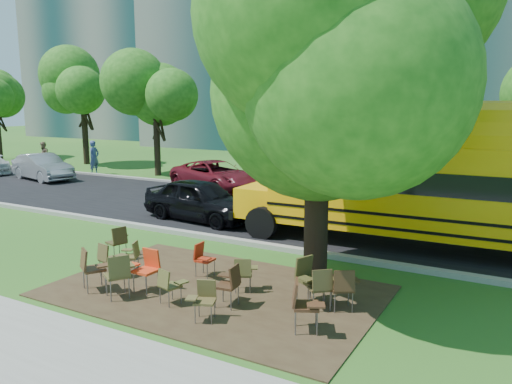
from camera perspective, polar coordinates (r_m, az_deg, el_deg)
The scene contains 32 objects.
ground at distance 12.05m, azimuth -7.41°, elevation -9.60°, with size 160.00×160.00×0.00m, color #27581B.
dirt_patch at distance 11.12m, azimuth -4.76°, elevation -11.18°, with size 7.00×4.50×0.03m, color #382819.
asphalt_road at distance 17.92m, azimuth 6.05°, elevation -2.99°, with size 80.00×8.00×0.04m, color black.
kerb_near at distance 14.43m, azimuth -0.27°, elevation -5.93°, with size 80.00×0.25×0.14m, color gray.
kerb_far at distance 21.67m, azimuth 10.35°, elevation -0.71°, with size 80.00×0.25×0.14m, color gray.
building_main at distance 47.97m, azimuth 11.49°, elevation 18.13°, with size 38.00×16.00×22.00m, color slate.
building_left at distance 66.75m, azimuth -13.57°, elevation 14.82°, with size 26.00×14.00×20.00m, color slate.
bg_tree_0 at distance 29.03m, azimuth -11.43°, elevation 10.85°, with size 5.20×5.20×7.18m.
bg_tree_1 at distance 36.08m, azimuth -19.25°, elevation 11.59°, with size 6.00×6.00×8.40m.
bg_tree_2 at distance 27.73m, azimuth 4.04°, elevation 10.33°, with size 4.80×4.80×6.62m.
main_tree at distance 11.48m, azimuth 7.29°, elevation 15.73°, with size 7.20×7.20×8.80m.
school_bus at distance 14.53m, azimuth 22.75°, elevation 0.04°, with size 12.20×3.11×2.96m.
chair_0 at distance 12.19m, azimuth -16.51°, elevation -7.12°, with size 0.62×0.50×0.85m.
chair_1 at distance 11.44m, azimuth -18.32°, elevation -7.97°, with size 0.81×0.64×0.97m.
chair_2 at distance 10.86m, azimuth -15.38°, elevation -8.77°, with size 0.64×0.82×0.97m.
chair_3 at distance 11.15m, azimuth -12.43°, elevation -8.23°, with size 0.62×0.55×0.94m.
chair_4 at distance 10.34m, azimuth -9.91°, elevation -10.23°, with size 0.59×0.46×0.77m.
chair_5 at distance 9.57m, azimuth -5.95°, elevation -11.79°, with size 0.53×0.61×0.78m.
chair_6 at distance 10.10m, azimuth -3.02°, elevation -10.15°, with size 0.58×0.59×0.88m.
chair_7 at distance 9.04m, azimuth 5.40°, elevation -12.33°, with size 0.77×0.65×0.96m.
chair_8 at distance 13.56m, azimuth -15.48°, elevation -5.22°, with size 0.54×0.69×0.90m.
chair_9 at distance 12.47m, azimuth -13.99°, elevation -6.82°, with size 0.62×0.53×0.78m.
chair_10 at distance 11.85m, azimuth -6.12°, elevation -7.34°, with size 0.50×0.53×0.82m.
chair_11 at distance 10.85m, azimuth -1.38°, elevation -9.04°, with size 0.53×0.64×0.79m.
chair_12 at distance 10.33m, azimuth 5.90°, elevation -9.45°, with size 0.61×0.78×0.96m.
chair_13 at distance 10.04m, azimuth 10.04°, elevation -10.43°, with size 0.59×0.73×0.88m.
chair_14 at distance 10.02m, azimuth 7.49°, elevation -10.41°, with size 0.60×0.75×0.88m.
black_car at distance 17.50m, azimuth -6.36°, elevation -0.91°, with size 1.74×4.33×1.48m, color black.
bg_car_silver at distance 29.12m, azimuth -23.21°, elevation 2.63°, with size 1.51×4.33×1.43m, color gray.
bg_car_red at distance 23.76m, azimuth -4.61°, elevation 1.89°, with size 2.32×5.02×1.40m, color #590F19.
pedestrian_a at distance 30.50m, azimuth -18.00°, elevation 3.76°, with size 0.72×0.47×1.97m, color #364679.
pedestrian_b at distance 34.49m, azimuth -23.12°, elevation 3.88°, with size 0.83×0.64×1.70m, color #8D6F54.
Camera 1 is at (6.84, -9.08, 4.02)m, focal length 35.00 mm.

